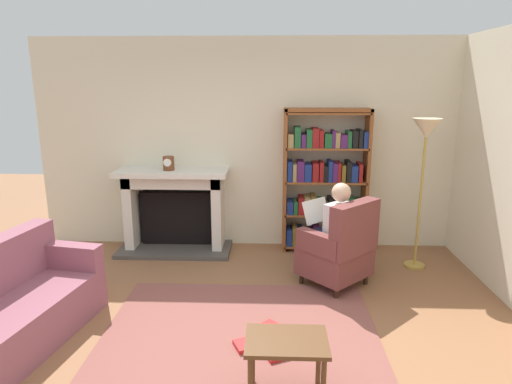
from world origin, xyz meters
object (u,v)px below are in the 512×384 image
(bookshelf, at_px, (325,182))
(mantel_clock, at_px, (169,163))
(fireplace, at_px, (175,207))
(floor_lamp, at_px, (425,142))
(seated_reader, at_px, (332,229))
(sofa_floral, at_px, (5,313))
(side_table, at_px, (286,349))
(armchair_reading, at_px, (340,249))

(bookshelf, bearing_deg, mantel_clock, -176.06)
(fireplace, distance_m, mantel_clock, 0.60)
(mantel_clock, relative_size, floor_lamp, 0.10)
(floor_lamp, bearing_deg, seated_reader, -156.26)
(mantel_clock, bearing_deg, sofa_floral, -111.47)
(seated_reader, bearing_deg, bookshelf, -135.08)
(bookshelf, bearing_deg, sofa_floral, -140.22)
(bookshelf, height_order, sofa_floral, bookshelf)
(seated_reader, height_order, floor_lamp, floor_lamp)
(mantel_clock, height_order, floor_lamp, floor_lamp)
(side_table, height_order, floor_lamp, floor_lamp)
(sofa_floral, height_order, side_table, sofa_floral)
(mantel_clock, xyz_separation_m, side_table, (1.40, -2.76, -0.77))
(fireplace, height_order, side_table, fireplace)
(mantel_clock, xyz_separation_m, armchair_reading, (2.02, -0.96, -0.74))
(fireplace, bearing_deg, seated_reader, -27.02)
(bookshelf, bearing_deg, seated_reader, -91.25)
(fireplace, relative_size, sofa_floral, 0.80)
(side_table, xyz_separation_m, floor_lamp, (1.60, 2.35, 1.10))
(bookshelf, height_order, armchair_reading, bookshelf)
(fireplace, bearing_deg, floor_lamp, -9.62)
(armchair_reading, relative_size, seated_reader, 0.85)
(bookshelf, distance_m, floor_lamp, 1.31)
(fireplace, relative_size, seated_reader, 1.26)
(side_table, bearing_deg, seated_reader, 74.09)
(mantel_clock, xyz_separation_m, seated_reader, (1.94, -0.87, -0.54))
(bookshelf, bearing_deg, side_table, -100.95)
(armchair_reading, height_order, sofa_floral, armchair_reading)
(seated_reader, bearing_deg, floor_lamp, 159.91)
(fireplace, bearing_deg, sofa_floral, -111.41)
(fireplace, xyz_separation_m, armchair_reading, (1.99, -1.06, -0.15))
(fireplace, height_order, bookshelf, bookshelf)
(side_table, bearing_deg, floor_lamp, 55.77)
(armchair_reading, relative_size, floor_lamp, 0.55)
(sofa_floral, relative_size, side_table, 3.22)
(floor_lamp, bearing_deg, side_table, -124.23)
(fireplace, relative_size, mantel_clock, 8.29)
(floor_lamp, bearing_deg, bookshelf, 152.72)
(bookshelf, distance_m, sofa_floral, 3.74)
(bookshelf, bearing_deg, armchair_reading, -86.88)
(bookshelf, xyz_separation_m, floor_lamp, (1.04, -0.54, 0.59))
(mantel_clock, xyz_separation_m, sofa_floral, (-0.88, -2.23, -0.84))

